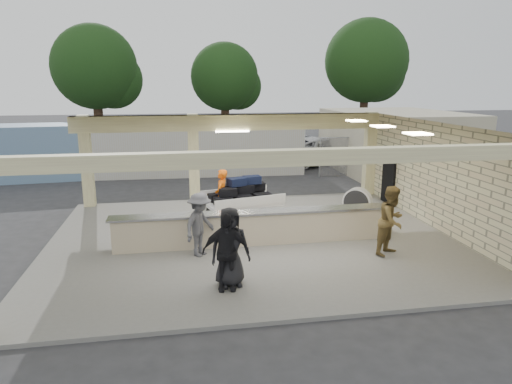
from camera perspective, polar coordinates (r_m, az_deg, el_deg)
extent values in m
plane|color=#2D2C2F|center=(14.00, -0.59, -6.13)|extent=(120.00, 120.00, 0.00)
cube|color=slate|center=(13.98, -0.59, -5.93)|extent=(12.00, 10.00, 0.10)
cube|color=#C5B884|center=(13.24, -0.63, 8.29)|extent=(12.00, 10.00, 0.02)
cube|color=beige|center=(15.62, 21.68, 1.64)|extent=(0.02, 10.00, 3.50)
cube|color=black|center=(18.45, 16.25, 1.86)|extent=(0.10, 0.95, 2.10)
cube|color=#C5B884|center=(17.95, -3.09, 8.69)|extent=(12.00, 0.50, 0.60)
cube|color=#C5B884|center=(8.54, 4.63, 4.34)|extent=(12.00, 0.30, 0.30)
cube|color=#C5B884|center=(18.32, -20.41, 3.54)|extent=(0.40, 0.40, 3.50)
cube|color=#C5B884|center=(18.01, -7.79, 4.11)|extent=(0.40, 0.40, 3.50)
cube|color=#C5B884|center=(19.71, 13.99, 4.64)|extent=(0.40, 0.40, 3.50)
cube|color=white|center=(17.74, -2.98, 7.59)|extent=(1.30, 0.12, 0.06)
cube|color=#FFEABF|center=(15.72, 12.42, 8.70)|extent=(0.55, 0.55, 0.04)
cube|color=#FFEABF|center=(13.90, 15.53, 7.93)|extent=(0.55, 0.55, 0.04)
cube|color=#FFEABF|center=(12.13, 19.55, 6.89)|extent=(0.55, 0.55, 0.04)
cube|color=beige|center=(13.36, -0.25, -4.61)|extent=(8.00, 0.50, 0.90)
cube|color=#B7B7BC|center=(13.21, -0.25, -2.55)|extent=(8.20, 0.58, 0.06)
cube|color=silver|center=(15.67, -1.71, -1.28)|extent=(2.81, 2.08, 0.12)
cylinder|color=black|center=(14.94, -4.48, -3.67)|extent=(0.21, 0.42, 0.40)
cylinder|color=black|center=(15.95, -5.82, -2.59)|extent=(0.21, 0.42, 0.40)
cylinder|color=black|center=(15.69, 2.48, -2.80)|extent=(0.21, 0.42, 0.40)
cylinder|color=black|center=(16.65, 0.79, -1.82)|extent=(0.21, 0.42, 0.40)
cube|color=silver|center=(16.30, -2.72, 0.03)|extent=(2.46, 0.66, 0.30)
cube|color=silver|center=(14.95, -0.62, -1.21)|extent=(2.46, 0.66, 0.30)
cube|color=black|center=(15.07, -4.12, -1.16)|extent=(0.66, 0.51, 0.26)
cube|color=black|center=(15.32, -1.64, -0.89)|extent=(0.66, 0.51, 0.26)
cube|color=black|center=(15.59, 0.76, -0.63)|extent=(0.66, 0.51, 0.26)
cube|color=black|center=(15.63, -4.88, -0.65)|extent=(0.66, 0.51, 0.26)
cube|color=black|center=(15.86, -2.47, -0.39)|extent=(0.66, 0.51, 0.26)
cube|color=black|center=(16.12, -0.13, -0.15)|extent=(0.66, 0.51, 0.26)
cube|color=black|center=(15.16, -3.55, 0.00)|extent=(0.66, 0.51, 0.26)
cube|color=black|center=(15.60, -1.38, 0.40)|extent=(0.66, 0.51, 0.26)
cube|color=black|center=(15.97, 0.01, 0.72)|extent=(0.66, 0.51, 0.26)
cube|color=black|center=(15.69, -3.50, 0.46)|extent=(0.66, 0.51, 0.26)
cube|color=black|center=(15.43, -2.42, 1.29)|extent=(0.66, 0.51, 0.26)
cube|color=black|center=(15.74, -0.51, 1.55)|extent=(0.66, 0.51, 0.26)
cylinder|color=silver|center=(16.10, 12.57, -1.21)|extent=(0.97, 0.88, 0.99)
cylinder|color=black|center=(16.10, 12.57, -1.21)|extent=(0.91, 0.84, 0.88)
cube|color=silver|center=(16.10, 11.40, -2.78)|extent=(0.07, 0.55, 0.33)
cube|color=silver|center=(16.34, 13.56, -2.64)|extent=(0.07, 0.55, 0.33)
imported|color=#F25D0C|center=(15.44, -4.35, -0.44)|extent=(0.56, 0.73, 1.79)
imported|color=brown|center=(12.95, 16.62, -3.44)|extent=(0.99, 0.87, 1.91)
imported|color=black|center=(10.36, -3.80, -7.46)|extent=(1.09, 0.47, 1.81)
imported|color=#4C4C51|center=(12.42, -7.04, -4.06)|extent=(1.02, 1.14, 1.76)
imported|color=black|center=(10.55, -3.26, -6.87)|extent=(0.95, 0.49, 1.87)
imported|color=silver|center=(27.30, 8.26, 5.15)|extent=(6.11, 4.10, 1.60)
imported|color=silver|center=(30.31, 21.62, 5.05)|extent=(4.93, 2.65, 1.48)
imported|color=black|center=(29.75, 6.52, 5.66)|extent=(4.33, 2.77, 1.36)
cube|color=beige|center=(24.30, -8.86, 5.37)|extent=(12.37, 2.90, 2.66)
cylinder|color=gray|center=(23.43, 7.98, 4.29)|extent=(0.06, 0.06, 2.00)
cylinder|color=gray|center=(24.11, 12.52, 4.35)|extent=(0.06, 0.06, 2.00)
cylinder|color=gray|center=(24.94, 16.79, 4.39)|extent=(0.06, 0.06, 2.00)
cylinder|color=gray|center=(25.89, 20.77, 4.41)|extent=(0.06, 0.06, 2.00)
cylinder|color=gray|center=(26.96, 24.45, 4.41)|extent=(0.06, 0.06, 2.00)
cylinder|color=gray|center=(28.13, 27.83, 4.39)|extent=(0.06, 0.06, 2.00)
cube|color=gray|center=(25.89, 20.77, 4.41)|extent=(12.00, 0.02, 2.00)
cylinder|color=gray|center=(25.77, 20.95, 6.60)|extent=(12.00, 0.05, 0.05)
cylinder|color=#382619|center=(37.56, -19.09, 9.04)|extent=(0.70, 0.70, 4.50)
sphere|color=black|center=(37.50, -19.53, 14.52)|extent=(6.30, 6.30, 6.30)
sphere|color=black|center=(37.91, -17.44, 13.29)|extent=(4.50, 4.50, 4.50)
cylinder|color=#382619|center=(39.32, -3.88, 9.54)|extent=(0.70, 0.70, 4.00)
sphere|color=black|center=(39.23, -3.96, 14.21)|extent=(5.60, 5.60, 5.60)
sphere|color=black|center=(39.97, -2.27, 13.07)|extent=(4.00, 4.00, 4.00)
cylinder|color=#382619|center=(41.35, 13.31, 10.10)|extent=(0.70, 0.70, 5.00)
sphere|color=black|center=(41.33, 13.62, 15.64)|extent=(7.00, 7.00, 7.00)
sphere|color=black|center=(42.33, 14.75, 14.16)|extent=(5.00, 5.00, 5.00)
cube|color=#BCB395|center=(25.97, 16.90, 6.07)|extent=(6.00, 8.00, 3.20)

